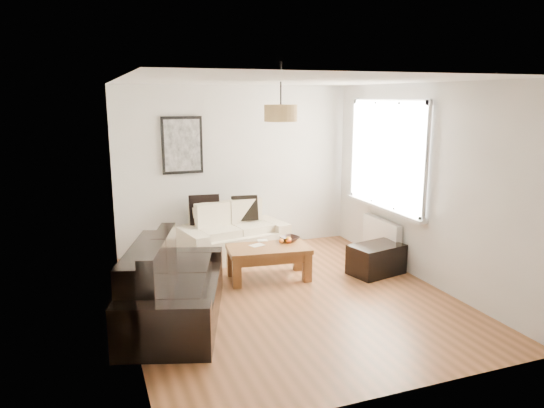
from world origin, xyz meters
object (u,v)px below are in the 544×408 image
object	(u,v)px
sofa_leather	(174,284)
loveseat_cream	(233,232)
coffee_table	(268,263)
ottoman	(376,259)

from	to	relation	value
sofa_leather	loveseat_cream	bearing A→B (deg)	-14.30
sofa_leather	coffee_table	xyz separation A→B (m)	(1.41, 0.85, -0.19)
sofa_leather	ottoman	bearing A→B (deg)	-61.93
ottoman	loveseat_cream	bearing A→B (deg)	138.65
coffee_table	loveseat_cream	bearing A→B (deg)	98.87
sofa_leather	ottoman	xyz separation A→B (m)	(2.88, 0.51, -0.21)
coffee_table	ottoman	size ratio (longest dim) A/B	1.50
coffee_table	sofa_leather	bearing A→B (deg)	-148.83
sofa_leather	ottoman	distance (m)	2.93
loveseat_cream	coffee_table	bearing A→B (deg)	-91.54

